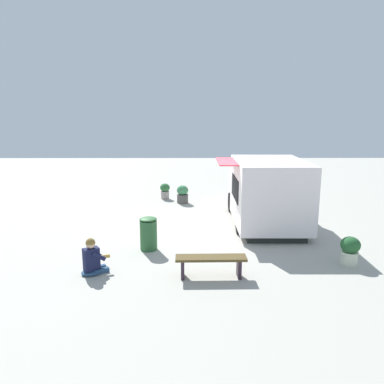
{
  "coord_description": "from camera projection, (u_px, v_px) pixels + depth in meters",
  "views": [
    {
      "loc": [
        0.88,
        12.2,
        3.79
      ],
      "look_at": [
        0.81,
        0.34,
        1.29
      ],
      "focal_mm": 35.22,
      "sensor_mm": 36.0,
      "label": 1
    }
  ],
  "objects": [
    {
      "name": "trash_bin",
      "position": [
        149.0,
        233.0,
        10.56
      ],
      "size": [
        0.49,
        0.49,
        0.94
      ],
      "color": "#2C5E32",
      "rests_on": "ground_plane"
    },
    {
      "name": "food_truck",
      "position": [
        265.0,
        192.0,
        13.04
      ],
      "size": [
        2.87,
        4.82,
        2.29
      ],
      "color": "white",
      "rests_on": "ground_plane"
    },
    {
      "name": "person_customer",
      "position": [
        93.0,
        259.0,
        9.0
      ],
      "size": [
        0.75,
        0.67,
        0.89
      ],
      "color": "navy",
      "rests_on": "ground_plane"
    },
    {
      "name": "plaza_bench",
      "position": [
        211.0,
        262.0,
        8.79
      ],
      "size": [
        1.66,
        0.43,
        0.51
      ],
      "color": "brown",
      "rests_on": "ground_plane"
    },
    {
      "name": "planter_flowering_far",
      "position": [
        165.0,
        191.0,
        16.91
      ],
      "size": [
        0.44,
        0.44,
        0.7
      ],
      "color": "#9E908C",
      "rests_on": "ground_plane"
    },
    {
      "name": "ground_plane",
      "position": [
        216.0,
        227.0,
        12.72
      ],
      "size": [
        40.0,
        40.0,
        0.0
      ],
      "primitive_type": "plane",
      "color": "#A9A89C"
    },
    {
      "name": "planter_flowering_side",
      "position": [
        183.0,
        194.0,
        16.09
      ],
      "size": [
        0.5,
        0.5,
        0.77
      ],
      "color": "#4B4946",
      "rests_on": "ground_plane"
    },
    {
      "name": "planter_flowering_near",
      "position": [
        350.0,
        250.0,
        9.53
      ],
      "size": [
        0.49,
        0.49,
        0.73
      ],
      "color": "beige",
      "rests_on": "ground_plane"
    }
  ]
}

